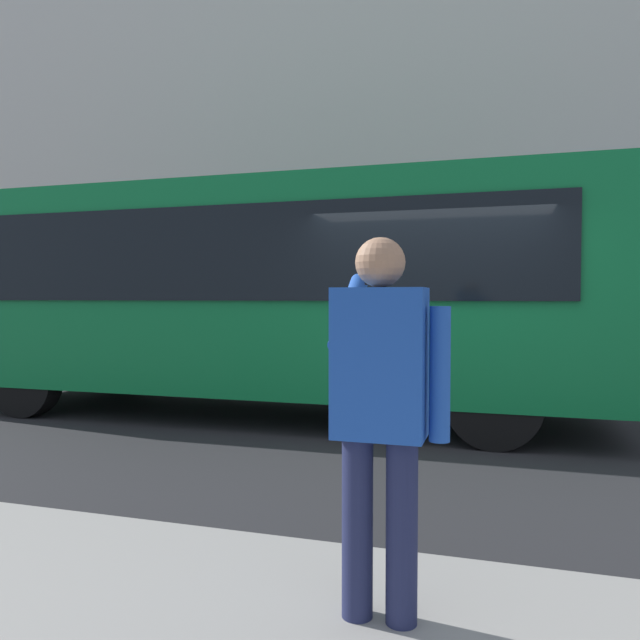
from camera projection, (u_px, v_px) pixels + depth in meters
name	position (u px, v px, depth m)	size (l,w,h in m)	color
ground_plane	(432.00, 438.00, 6.89)	(60.00, 60.00, 0.00)	#232326
building_facade_far	(471.00, 93.00, 13.16)	(28.00, 1.55, 12.00)	beige
red_bus	(264.00, 290.00, 8.27)	(9.05, 2.54, 3.08)	#0F7238
pedestrian_photographer	(381.00, 399.00, 2.70)	(0.53, 0.52, 1.70)	#1E2347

